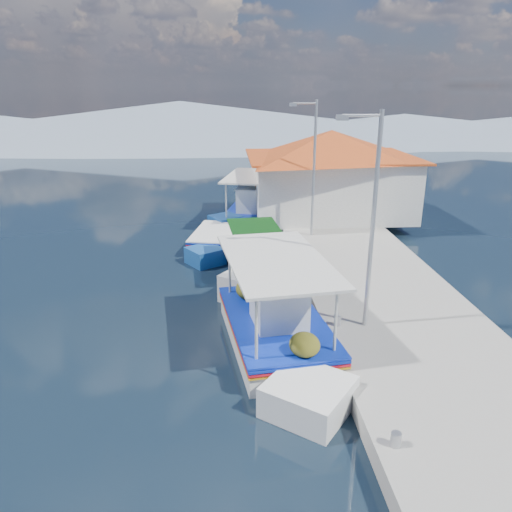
{
  "coord_description": "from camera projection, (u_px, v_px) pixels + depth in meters",
  "views": [
    {
      "loc": [
        0.64,
        -10.43,
        7.05
      ],
      "look_at": [
        1.69,
        5.93,
        1.3
      ],
      "focal_mm": 34.12,
      "sensor_mm": 36.0,
      "label": 1
    }
  ],
  "objects": [
    {
      "name": "lamp_post_near",
      "position": [
        370.0,
        212.0,
        13.0
      ],
      "size": [
        1.21,
        0.14,
        6.0
      ],
      "color": "#A5A8AD",
      "rests_on": "quay"
    },
    {
      "name": "mountain_ridge",
      "position": [
        268.0,
        126.0,
        64.57
      ],
      "size": [
        171.4,
        96.0,
        5.5
      ],
      "color": "slate",
      "rests_on": "ground"
    },
    {
      "name": "quay",
      "position": [
        369.0,
        280.0,
        18.04
      ],
      "size": [
        5.0,
        44.0,
        0.5
      ],
      "primitive_type": "cube",
      "color": "gray",
      "rests_on": "ground"
    },
    {
      "name": "bollards",
      "position": [
        317.0,
        279.0,
        17.07
      ],
      "size": [
        0.2,
        17.2,
        0.3
      ],
      "color": "#A5A8AD",
      "rests_on": "quay"
    },
    {
      "name": "harbor_building",
      "position": [
        330.0,
        171.0,
        25.7
      ],
      "size": [
        10.49,
        10.49,
        4.4
      ],
      "color": "white",
      "rests_on": "quay"
    },
    {
      "name": "ground",
      "position": [
        204.0,
        385.0,
        12.11
      ],
      "size": [
        160.0,
        160.0,
        0.0
      ],
      "primitive_type": "plane",
      "color": "black",
      "rests_on": "ground"
    },
    {
      "name": "caique_far",
      "position": [
        252.0,
        215.0,
        25.91
      ],
      "size": [
        3.72,
        8.26,
        2.97
      ],
      "rotation": [
        0.0,
        0.0,
        0.23
      ],
      "color": "navy",
      "rests_on": "ground"
    },
    {
      "name": "caique_green_canopy",
      "position": [
        256.0,
        271.0,
        18.68
      ],
      "size": [
        2.14,
        6.01,
        2.26
      ],
      "rotation": [
        0.0,
        0.0,
        -0.09
      ],
      "color": "navy",
      "rests_on": "ground"
    },
    {
      "name": "caique_blue_hull",
      "position": [
        216.0,
        240.0,
        22.49
      ],
      "size": [
        2.69,
        6.31,
        1.14
      ],
      "rotation": [
        0.0,
        0.0,
        0.19
      ],
      "color": "navy",
      "rests_on": "ground"
    },
    {
      "name": "lamp_post_far",
      "position": [
        312.0,
        162.0,
        21.47
      ],
      "size": [
        1.21,
        0.14,
        6.0
      ],
      "color": "#A5A8AD",
      "rests_on": "quay"
    },
    {
      "name": "main_caique",
      "position": [
        276.0,
        325.0,
        13.95
      ],
      "size": [
        3.35,
        8.73,
        2.9
      ],
      "rotation": [
        0.0,
        0.0,
        -0.14
      ],
      "color": "silver",
      "rests_on": "ground"
    }
  ]
}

